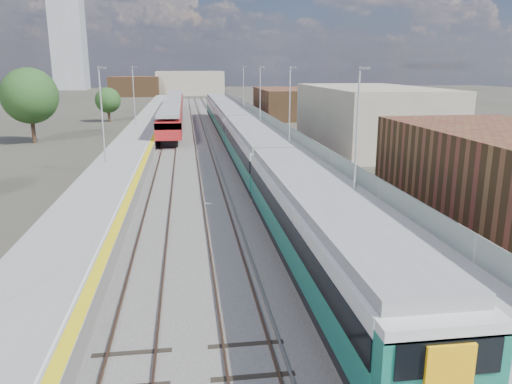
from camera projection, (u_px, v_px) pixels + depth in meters
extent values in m
plane|color=#47443A|center=(219.00, 143.00, 57.31)|extent=(320.00, 320.00, 0.00)
cube|color=#565451|center=(198.00, 140.00, 59.40)|extent=(10.50, 155.00, 0.06)
cube|color=#4C3323|center=(222.00, 136.00, 62.19)|extent=(0.07, 160.00, 0.14)
cube|color=#4C3323|center=(234.00, 135.00, 62.38)|extent=(0.07, 160.00, 0.14)
cube|color=#4C3323|center=(194.00, 136.00, 61.72)|extent=(0.07, 160.00, 0.14)
cube|color=#4C3323|center=(206.00, 136.00, 61.91)|extent=(0.07, 160.00, 0.14)
cube|color=#4C3323|center=(165.00, 137.00, 61.25)|extent=(0.07, 160.00, 0.14)
cube|color=#4C3323|center=(177.00, 136.00, 61.44)|extent=(0.07, 160.00, 0.14)
cube|color=gray|center=(220.00, 136.00, 62.15)|extent=(0.08, 160.00, 0.10)
cube|color=gray|center=(208.00, 136.00, 61.96)|extent=(0.08, 160.00, 0.10)
cube|color=slate|center=(261.00, 134.00, 60.30)|extent=(4.70, 155.00, 1.00)
cube|color=gray|center=(261.00, 130.00, 60.17)|extent=(4.70, 155.00, 0.03)
cube|color=gold|center=(243.00, 130.00, 59.88)|extent=(0.40, 155.00, 0.01)
cube|color=gray|center=(278.00, 125.00, 60.32)|extent=(0.06, 155.00, 1.20)
cylinder|color=#9EA0A3|center=(357.00, 130.00, 30.15)|extent=(0.12, 0.12, 7.50)
cube|color=#4C4C4F|center=(364.00, 68.00, 29.28)|extent=(0.70, 0.18, 0.14)
cylinder|color=#9EA0A3|center=(290.00, 105.00, 49.35)|extent=(0.12, 0.12, 7.50)
cube|color=#4C4C4F|center=(293.00, 67.00, 48.49)|extent=(0.70, 0.18, 0.14)
cylinder|color=#9EA0A3|center=(260.00, 94.00, 68.55)|extent=(0.12, 0.12, 7.50)
cube|color=#4C4C4F|center=(262.00, 67.00, 67.69)|extent=(0.70, 0.18, 0.14)
cylinder|color=#9EA0A3|center=(244.00, 88.00, 87.75)|extent=(0.12, 0.12, 7.50)
cube|color=#4C4C4F|center=(245.00, 67.00, 86.89)|extent=(0.70, 0.18, 0.14)
cube|color=slate|center=(140.00, 137.00, 58.37)|extent=(4.30, 155.00, 1.00)
cube|color=gray|center=(140.00, 132.00, 58.25)|extent=(4.30, 155.00, 0.03)
cube|color=gold|center=(156.00, 132.00, 58.50)|extent=(0.45, 155.00, 0.01)
cube|color=silver|center=(153.00, 132.00, 58.45)|extent=(0.08, 155.00, 0.01)
cylinder|color=#9EA0A3|center=(102.00, 115.00, 39.41)|extent=(0.12, 0.12, 7.50)
cube|color=#4C4C4F|center=(102.00, 68.00, 38.55)|extent=(0.70, 0.18, 0.14)
cylinder|color=#9EA0A3|center=(134.00, 96.00, 64.37)|extent=(0.12, 0.12, 7.50)
cube|color=#4C4C4F|center=(134.00, 67.00, 63.51)|extent=(0.70, 0.18, 0.14)
cube|color=brown|center=(506.00, 176.00, 27.83)|extent=(9.00, 16.00, 5.20)
cube|color=#AA9F88|center=(369.00, 117.00, 53.88)|extent=(11.00, 22.00, 6.40)
cube|color=brown|center=(283.00, 103.00, 85.35)|extent=(8.00, 18.00, 4.80)
cube|color=#AA9F88|center=(190.00, 83.00, 152.19)|extent=(20.00, 14.00, 7.00)
cube|color=brown|center=(135.00, 86.00, 145.41)|extent=(14.00, 12.00, 5.60)
cube|color=gray|center=(68.00, 33.00, 180.77)|extent=(11.00, 11.00, 40.00)
cube|color=black|center=(316.00, 257.00, 20.57)|extent=(2.75, 19.68, 0.46)
cube|color=#125E59|center=(317.00, 239.00, 20.37)|extent=(2.85, 19.68, 1.15)
cube|color=black|center=(317.00, 217.00, 20.15)|extent=(2.91, 19.68, 0.79)
cube|color=silver|center=(318.00, 202.00, 20.00)|extent=(2.85, 19.68, 0.48)
cube|color=gray|center=(318.00, 192.00, 19.89)|extent=(2.52, 19.68, 0.40)
cube|color=black|center=(252.00, 164.00, 39.95)|extent=(2.75, 19.68, 0.46)
cube|color=#125E59|center=(252.00, 154.00, 39.75)|extent=(2.85, 19.68, 1.15)
cube|color=black|center=(252.00, 143.00, 39.53)|extent=(2.91, 19.68, 0.79)
cube|color=silver|center=(252.00, 135.00, 39.37)|extent=(2.85, 19.68, 0.48)
cube|color=gray|center=(252.00, 130.00, 39.27)|extent=(2.52, 19.68, 0.40)
cube|color=black|center=(230.00, 132.00, 59.33)|extent=(2.75, 19.68, 0.46)
cube|color=#125E59|center=(230.00, 125.00, 59.13)|extent=(2.85, 19.68, 1.15)
cube|color=black|center=(230.00, 118.00, 58.91)|extent=(2.91, 19.68, 0.79)
cube|color=silver|center=(230.00, 112.00, 58.75)|extent=(2.85, 19.68, 0.48)
cube|color=gray|center=(230.00, 109.00, 58.65)|extent=(2.52, 19.68, 0.40)
cube|color=black|center=(219.00, 116.00, 78.71)|extent=(2.75, 19.68, 0.46)
cube|color=#125E59|center=(219.00, 111.00, 78.51)|extent=(2.85, 19.68, 1.15)
cube|color=black|center=(218.00, 105.00, 78.29)|extent=(2.91, 19.68, 0.79)
cube|color=silver|center=(218.00, 101.00, 78.13)|extent=(2.85, 19.68, 0.48)
cube|color=gray|center=(218.00, 98.00, 78.03)|extent=(2.52, 19.68, 0.40)
cube|color=#125E59|center=(439.00, 376.00, 10.57)|extent=(2.83, 0.61, 2.12)
cube|color=black|center=(449.00, 359.00, 10.12)|extent=(2.32, 0.06, 0.81)
cube|color=black|center=(171.00, 134.00, 60.59)|extent=(1.87, 15.85, 0.65)
cube|color=maroon|center=(170.00, 122.00, 60.21)|extent=(2.75, 18.65, 1.96)
cube|color=black|center=(170.00, 118.00, 60.09)|extent=(2.81, 18.65, 0.69)
cube|color=gray|center=(170.00, 109.00, 59.85)|extent=(2.45, 18.65, 0.39)
cube|color=black|center=(174.00, 119.00, 78.98)|extent=(1.87, 15.85, 0.65)
cube|color=maroon|center=(174.00, 109.00, 78.59)|extent=(2.75, 18.65, 1.96)
cube|color=black|center=(174.00, 106.00, 78.47)|extent=(2.81, 18.65, 0.69)
cube|color=gray|center=(173.00, 99.00, 78.23)|extent=(2.45, 18.65, 0.39)
cube|color=black|center=(176.00, 109.00, 97.36)|extent=(1.87, 15.85, 0.65)
cube|color=maroon|center=(176.00, 101.00, 96.98)|extent=(2.75, 18.65, 1.96)
cube|color=black|center=(176.00, 98.00, 96.86)|extent=(2.81, 18.65, 0.69)
cube|color=gray|center=(175.00, 93.00, 96.62)|extent=(2.45, 18.65, 0.39)
cylinder|color=#382619|center=(33.00, 130.00, 56.64)|extent=(0.44, 0.44, 2.94)
sphere|color=#163B17|center=(30.00, 96.00, 55.70)|extent=(6.21, 6.21, 6.21)
cylinder|color=#382619|center=(109.00, 116.00, 78.41)|extent=(0.44, 0.44, 1.86)
sphere|color=#163B17|center=(108.00, 100.00, 77.81)|extent=(3.93, 3.93, 3.93)
cylinder|color=#382619|center=(359.00, 113.00, 82.20)|extent=(0.44, 0.44, 1.96)
sphere|color=#163B17|center=(359.00, 97.00, 81.57)|extent=(4.14, 4.14, 4.14)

